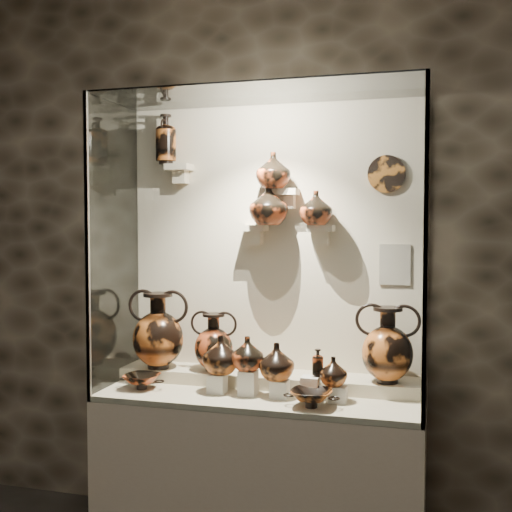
{
  "coord_description": "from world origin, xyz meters",
  "views": [
    {
      "loc": [
        0.88,
        -1.04,
        1.73
      ],
      "look_at": [
        -0.03,
        2.21,
        1.55
      ],
      "focal_mm": 45.0,
      "sensor_mm": 36.0,
      "label": 1
    }
  ],
  "objects_px": {
    "amphora_left": "(158,330)",
    "kylix_right": "(311,397)",
    "amphora_right": "(388,345)",
    "jug_a": "(221,355)",
    "kylix_left": "(142,380)",
    "jug_c": "(277,361)",
    "jug_b": "(248,353)",
    "amphora_mid": "(214,342)",
    "lekythos_small": "(318,361)",
    "ovoid_vase_a": "(269,205)",
    "ovoid_vase_c": "(316,208)",
    "ovoid_vase_b": "(273,170)",
    "lekythos_tall": "(166,136)",
    "jug_e": "(333,371)"
  },
  "relations": [
    {
      "from": "jug_b",
      "to": "kylix_right",
      "type": "relative_size",
      "value": 0.67
    },
    {
      "from": "ovoid_vase_c",
      "to": "amphora_right",
      "type": "bearing_deg",
      "value": 0.95
    },
    {
      "from": "kylix_right",
      "to": "ovoid_vase_a",
      "type": "height_order",
      "value": "ovoid_vase_a"
    },
    {
      "from": "jug_a",
      "to": "ovoid_vase_a",
      "type": "xyz_separation_m",
      "value": [
        0.2,
        0.22,
        0.8
      ]
    },
    {
      "from": "lekythos_small",
      "to": "ovoid_vase_c",
      "type": "bearing_deg",
      "value": 128.38
    },
    {
      "from": "ovoid_vase_c",
      "to": "kylix_right",
      "type": "bearing_deg",
      "value": -71.06
    },
    {
      "from": "jug_a",
      "to": "kylix_right",
      "type": "bearing_deg",
      "value": -23.06
    },
    {
      "from": "kylix_right",
      "to": "jug_e",
      "type": "bearing_deg",
      "value": 76.87
    },
    {
      "from": "ovoid_vase_c",
      "to": "jug_e",
      "type": "bearing_deg",
      "value": -49.92
    },
    {
      "from": "jug_b",
      "to": "ovoid_vase_a",
      "type": "xyz_separation_m",
      "value": [
        0.05,
        0.23,
        0.78
      ]
    },
    {
      "from": "lekythos_small",
      "to": "lekythos_tall",
      "type": "relative_size",
      "value": 0.49
    },
    {
      "from": "amphora_right",
      "to": "jug_a",
      "type": "distance_m",
      "value": 0.87
    },
    {
      "from": "kylix_left",
      "to": "ovoid_vase_a",
      "type": "relative_size",
      "value": 1.11
    },
    {
      "from": "ovoid_vase_c",
      "to": "kylix_left",
      "type": "bearing_deg",
      "value": -150.95
    },
    {
      "from": "jug_e",
      "to": "ovoid_vase_a",
      "type": "bearing_deg",
      "value": 154.32
    },
    {
      "from": "amphora_right",
      "to": "kylix_left",
      "type": "relative_size",
      "value": 1.62
    },
    {
      "from": "ovoid_vase_a",
      "to": "ovoid_vase_b",
      "type": "distance_m",
      "value": 0.19
    },
    {
      "from": "amphora_mid",
      "to": "ovoid_vase_a",
      "type": "relative_size",
      "value": 1.46
    },
    {
      "from": "amphora_right",
      "to": "ovoid_vase_a",
      "type": "distance_m",
      "value": 0.98
    },
    {
      "from": "jug_a",
      "to": "kylix_right",
      "type": "height_order",
      "value": "jug_a"
    },
    {
      "from": "kylix_left",
      "to": "jug_c",
      "type": "bearing_deg",
      "value": -12.79
    },
    {
      "from": "amphora_left",
      "to": "jug_a",
      "type": "relative_size",
      "value": 2.14
    },
    {
      "from": "amphora_left",
      "to": "kylix_right",
      "type": "distance_m",
      "value": 1.02
    },
    {
      "from": "amphora_left",
      "to": "ovoid_vase_b",
      "type": "relative_size",
      "value": 2.21
    },
    {
      "from": "jug_a",
      "to": "jug_e",
      "type": "xyz_separation_m",
      "value": [
        0.6,
        -0.01,
        -0.05
      ]
    },
    {
      "from": "jug_a",
      "to": "ovoid_vase_a",
      "type": "bearing_deg",
      "value": 39.61
    },
    {
      "from": "amphora_right",
      "to": "jug_e",
      "type": "height_order",
      "value": "amphora_right"
    },
    {
      "from": "amphora_left",
      "to": "lekythos_tall",
      "type": "distance_m",
      "value": 1.12
    },
    {
      "from": "amphora_left",
      "to": "kylix_right",
      "type": "height_order",
      "value": "amphora_left"
    },
    {
      "from": "kylix_left",
      "to": "ovoid_vase_a",
      "type": "height_order",
      "value": "ovoid_vase_a"
    },
    {
      "from": "ovoid_vase_a",
      "to": "jug_e",
      "type": "bearing_deg",
      "value": -12.66
    },
    {
      "from": "kylix_left",
      "to": "amphora_right",
      "type": "bearing_deg",
      "value": -6.23
    },
    {
      "from": "amphora_left",
      "to": "kylix_right",
      "type": "bearing_deg",
      "value": -8.98
    },
    {
      "from": "amphora_left",
      "to": "lekythos_small",
      "type": "relative_size",
      "value": 2.77
    },
    {
      "from": "jug_e",
      "to": "ovoid_vase_a",
      "type": "height_order",
      "value": "ovoid_vase_a"
    },
    {
      "from": "ovoid_vase_c",
      "to": "lekythos_tall",
      "type": "bearing_deg",
      "value": -170.21
    },
    {
      "from": "lekythos_tall",
      "to": "ovoid_vase_c",
      "type": "relative_size",
      "value": 1.74
    },
    {
      "from": "kylix_left",
      "to": "ovoid_vase_c",
      "type": "xyz_separation_m",
      "value": [
        0.9,
        0.29,
        0.93
      ]
    },
    {
      "from": "jug_e",
      "to": "jug_a",
      "type": "bearing_deg",
      "value": -176.68
    },
    {
      "from": "ovoid_vase_a",
      "to": "ovoid_vase_c",
      "type": "xyz_separation_m",
      "value": [
        0.26,
        0.02,
        -0.02
      ]
    },
    {
      "from": "amphora_mid",
      "to": "jug_c",
      "type": "distance_m",
      "value": 0.46
    },
    {
      "from": "amphora_mid",
      "to": "amphora_left",
      "type": "bearing_deg",
      "value": 169.85
    },
    {
      "from": "amphora_right",
      "to": "ovoid_vase_b",
      "type": "bearing_deg",
      "value": 160.79
    },
    {
      "from": "lekythos_small",
      "to": "amphora_mid",
      "type": "bearing_deg",
      "value": -171.07
    },
    {
      "from": "jug_c",
      "to": "jug_b",
      "type": "bearing_deg",
      "value": -163.14
    },
    {
      "from": "amphora_mid",
      "to": "kylix_left",
      "type": "distance_m",
      "value": 0.44
    },
    {
      "from": "jug_c",
      "to": "ovoid_vase_a",
      "type": "xyz_separation_m",
      "value": [
        -0.1,
        0.23,
        0.81
      ]
    },
    {
      "from": "jug_a",
      "to": "lekythos_small",
      "type": "relative_size",
      "value": 1.29
    },
    {
      "from": "lekythos_small",
      "to": "kylix_right",
      "type": "height_order",
      "value": "lekythos_small"
    },
    {
      "from": "amphora_right",
      "to": "kylix_left",
      "type": "height_order",
      "value": "amphora_right"
    }
  ]
}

